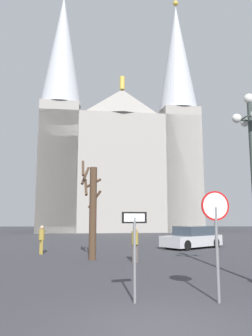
# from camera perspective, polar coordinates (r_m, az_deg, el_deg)

# --- Properties ---
(ground_plane) EXTENTS (120.00, 120.00, 0.00)m
(ground_plane) POSITION_cam_1_polar(r_m,az_deg,el_deg) (6.77, 6.32, -26.72)
(ground_plane) COLOR #38383D
(cathedral) EXTENTS (22.80, 14.04, 34.28)m
(cathedral) POSITION_cam_1_polar(r_m,az_deg,el_deg) (46.39, -1.25, 2.63)
(cathedral) COLOR gray
(cathedral) RESTS_ON ground
(stop_sign) EXTENTS (0.75, 0.16, 2.76)m
(stop_sign) POSITION_cam_1_polar(r_m,az_deg,el_deg) (8.67, 15.61, -9.44)
(stop_sign) COLOR slate
(stop_sign) RESTS_ON ground
(one_way_arrow_sign) EXTENTS (0.65, 0.26, 2.23)m
(one_way_arrow_sign) POSITION_cam_1_polar(r_m,az_deg,el_deg) (8.36, 1.51, -13.05)
(one_way_arrow_sign) COLOR slate
(one_way_arrow_sign) RESTS_ON ground
(bare_tree) EXTENTS (1.09, 1.24, 5.00)m
(bare_tree) POSITION_cam_1_polar(r_m,az_deg,el_deg) (16.32, -5.99, -7.12)
(bare_tree) COLOR #473323
(bare_tree) RESTS_ON ground
(parked_car_near_silver) EXTENTS (4.52, 4.09, 1.44)m
(parked_car_near_silver) POSITION_cam_1_polar(r_m,az_deg,el_deg) (22.53, 11.62, -11.98)
(parked_car_near_silver) COLOR #B7B7BC
(parked_car_near_silver) RESTS_ON ground
(pedestrian_walking) EXTENTS (0.32, 0.32, 1.64)m
(pedestrian_walking) POSITION_cam_1_polar(r_m,az_deg,el_deg) (15.36, 1.59, -12.71)
(pedestrian_walking) COLOR #594C47
(pedestrian_walking) RESTS_ON ground
(pedestrian_standing) EXTENTS (0.32, 0.32, 1.59)m
(pedestrian_standing) POSITION_cam_1_polar(r_m,az_deg,el_deg) (19.11, -14.69, -11.70)
(pedestrian_standing) COLOR olive
(pedestrian_standing) RESTS_ON ground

